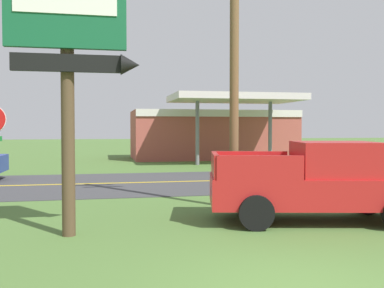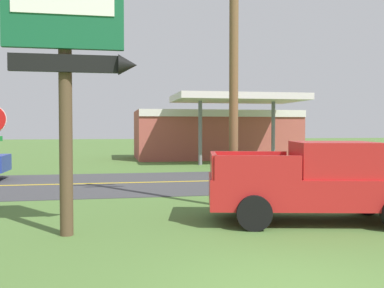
{
  "view_description": "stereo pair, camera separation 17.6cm",
  "coord_description": "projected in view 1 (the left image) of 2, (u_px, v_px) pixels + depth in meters",
  "views": [
    {
      "loc": [
        -2.74,
        -5.56,
        2.29
      ],
      "look_at": [
        0.0,
        8.0,
        1.8
      ],
      "focal_mm": 41.53,
      "sensor_mm": 36.0,
      "label": 1
    },
    {
      "loc": [
        -2.56,
        -5.6,
        2.29
      ],
      "look_at": [
        0.0,
        8.0,
        1.8
      ],
      "focal_mm": 41.53,
      "sensor_mm": 36.0,
      "label": 2
    }
  ],
  "objects": [
    {
      "name": "pickup_red_parked_on_lawn",
      "position": [
        319.0,
        182.0,
        10.88
      ],
      "size": [
        5.49,
        3.03,
        1.96
      ],
      "color": "red",
      "rests_on": "ground"
    },
    {
      "name": "gas_station",
      "position": [
        213.0,
        133.0,
        33.64
      ],
      "size": [
        12.0,
        11.5,
        4.4
      ],
      "color": "#A84C42",
      "rests_on": "ground"
    },
    {
      "name": "utility_pole",
      "position": [
        234.0,
        46.0,
        12.62
      ],
      "size": [
        1.62,
        0.26,
        8.76
      ],
      "color": "brown",
      "rests_on": "ground"
    },
    {
      "name": "road_asphalt",
      "position": [
        169.0,
        182.0,
        18.81
      ],
      "size": [
        140.0,
        8.0,
        0.02
      ],
      "primitive_type": "cube",
      "color": "#3D3D3F",
      "rests_on": "ground"
    },
    {
      "name": "car_white_near_lane",
      "position": [
        360.0,
        164.0,
        18.34
      ],
      "size": [
        4.2,
        2.0,
        1.64
      ],
      "color": "silver",
      "rests_on": "ground"
    },
    {
      "name": "road_centre_line",
      "position": [
        169.0,
        182.0,
        18.81
      ],
      "size": [
        126.0,
        0.2,
        0.01
      ],
      "primitive_type": "cube",
      "color": "gold",
      "rests_on": "road_asphalt"
    },
    {
      "name": "motel_sign",
      "position": [
        70.0,
        35.0,
        9.21
      ],
      "size": [
        2.73,
        0.54,
        6.26
      ],
      "color": "brown",
      "rests_on": "ground"
    }
  ]
}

